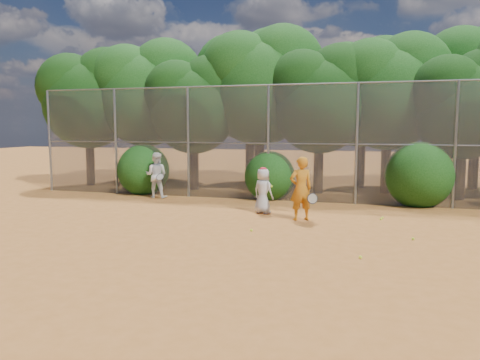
% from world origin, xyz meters
% --- Properties ---
extents(ground, '(80.00, 80.00, 0.00)m').
position_xyz_m(ground, '(0.00, 0.00, 0.00)').
color(ground, '#A76025').
rests_on(ground, ground).
extents(fence_back, '(20.05, 0.09, 4.03)m').
position_xyz_m(fence_back, '(-0.12, 6.00, 2.05)').
color(fence_back, gray).
rests_on(fence_back, ground).
extents(tree_0, '(4.38, 3.81, 6.00)m').
position_xyz_m(tree_0, '(-9.44, 8.04, 3.93)').
color(tree_0, black).
rests_on(tree_0, ground).
extents(tree_1, '(4.64, 4.03, 6.35)m').
position_xyz_m(tree_1, '(-6.94, 8.54, 4.16)').
color(tree_1, black).
rests_on(tree_1, ground).
extents(tree_2, '(3.99, 3.47, 5.47)m').
position_xyz_m(tree_2, '(-4.45, 7.83, 3.58)').
color(tree_2, black).
rests_on(tree_2, ground).
extents(tree_3, '(4.89, 4.26, 6.70)m').
position_xyz_m(tree_3, '(-1.94, 8.84, 4.40)').
color(tree_3, black).
rests_on(tree_3, ground).
extents(tree_4, '(4.19, 3.64, 5.73)m').
position_xyz_m(tree_4, '(0.55, 8.24, 3.76)').
color(tree_4, black).
rests_on(tree_4, ground).
extents(tree_5, '(4.51, 3.92, 6.17)m').
position_xyz_m(tree_5, '(3.06, 9.04, 4.05)').
color(tree_5, black).
rests_on(tree_5, ground).
extents(tree_6, '(3.86, 3.36, 5.29)m').
position_xyz_m(tree_6, '(5.55, 8.03, 3.47)').
color(tree_6, black).
rests_on(tree_6, ground).
extents(tree_9, '(4.83, 4.20, 6.62)m').
position_xyz_m(tree_9, '(-7.94, 10.84, 4.34)').
color(tree_9, black).
rests_on(tree_9, ground).
extents(tree_10, '(5.15, 4.48, 7.06)m').
position_xyz_m(tree_10, '(-2.93, 11.05, 4.63)').
color(tree_10, black).
rests_on(tree_10, ground).
extents(tree_11, '(4.64, 4.03, 6.35)m').
position_xyz_m(tree_11, '(2.06, 10.64, 4.16)').
color(tree_11, black).
rests_on(tree_11, ground).
extents(tree_12, '(5.02, 4.37, 6.88)m').
position_xyz_m(tree_12, '(6.56, 11.24, 4.51)').
color(tree_12, black).
rests_on(tree_12, ground).
extents(bush_0, '(2.00, 2.00, 2.00)m').
position_xyz_m(bush_0, '(-6.00, 6.30, 1.00)').
color(bush_0, '#134010').
rests_on(bush_0, ground).
extents(bush_1, '(1.80, 1.80, 1.80)m').
position_xyz_m(bush_1, '(-1.00, 6.30, 0.90)').
color(bush_1, '#134010').
rests_on(bush_1, ground).
extents(bush_2, '(2.20, 2.20, 2.20)m').
position_xyz_m(bush_2, '(4.00, 6.30, 1.10)').
color(bush_2, '#134010').
rests_on(bush_2, ground).
extents(player_yellow, '(0.89, 0.68, 1.77)m').
position_xyz_m(player_yellow, '(0.66, 2.80, 0.88)').
color(player_yellow, '#C57417').
rests_on(player_yellow, ground).
extents(player_teen, '(0.78, 0.67, 1.39)m').
position_xyz_m(player_teen, '(-0.58, 3.51, 0.69)').
color(player_teen, silver).
rests_on(player_teen, ground).
extents(player_white, '(0.89, 0.77, 1.65)m').
position_xyz_m(player_white, '(-5.01, 5.40, 0.82)').
color(player_white, white).
rests_on(player_white, ground).
extents(ball_0, '(0.07, 0.07, 0.07)m').
position_xyz_m(ball_0, '(3.50, 1.22, 0.03)').
color(ball_0, '#D1EB2A').
rests_on(ball_0, ground).
extents(ball_1, '(0.07, 0.07, 0.07)m').
position_xyz_m(ball_1, '(2.85, 3.60, 0.03)').
color(ball_1, '#D1EB2A').
rests_on(ball_1, ground).
extents(ball_2, '(0.07, 0.07, 0.07)m').
position_xyz_m(ball_2, '(2.40, -0.68, 0.03)').
color(ball_2, '#D1EB2A').
rests_on(ball_2, ground).
extents(ball_3, '(0.07, 0.07, 0.07)m').
position_xyz_m(ball_3, '(-0.28, 1.04, 0.03)').
color(ball_3, '#D1EB2A').
rests_on(ball_3, ground).
extents(ball_4, '(0.07, 0.07, 0.07)m').
position_xyz_m(ball_4, '(2.81, 3.41, 0.03)').
color(ball_4, '#D1EB2A').
rests_on(ball_4, ground).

